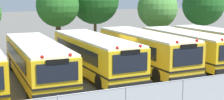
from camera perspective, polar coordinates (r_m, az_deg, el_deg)
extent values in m
plane|color=#595651|center=(23.31, 1.37, -3.77)|extent=(160.00, 160.00, 0.00)
cylinder|color=black|center=(16.93, -18.00, -7.75)|extent=(0.29, 1.00, 1.00)
cube|color=yellow|center=(21.37, -12.73, -1.61)|extent=(2.73, 10.64, 1.96)
cube|color=white|center=(21.20, -12.83, 1.15)|extent=(2.67, 10.43, 0.12)
cube|color=black|center=(16.48, -9.09, -7.75)|extent=(2.54, 0.22, 0.36)
cube|color=black|center=(16.22, -9.24, -3.81)|extent=(2.04, 0.11, 0.94)
cube|color=black|center=(21.86, -9.65, -0.42)|extent=(0.23, 8.26, 0.71)
cube|color=black|center=(21.42, -16.23, -0.88)|extent=(0.23, 8.26, 0.71)
cube|color=black|center=(21.45, -12.69, -2.63)|extent=(2.76, 10.75, 0.10)
sphere|color=red|center=(16.39, -7.14, -0.80)|extent=(0.18, 0.18, 0.18)
sphere|color=red|center=(16.07, -11.84, -1.15)|extent=(0.18, 0.18, 0.18)
cube|color=black|center=(16.09, -9.28, -1.99)|extent=(1.12, 0.11, 0.24)
cylinder|color=black|center=(18.12, -6.84, -6.17)|extent=(0.30, 1.01, 1.00)
cylinder|color=black|center=(17.65, -13.78, -6.82)|extent=(0.30, 1.01, 1.00)
cylinder|color=black|center=(25.10, -11.67, -1.83)|extent=(0.30, 1.01, 1.00)
cylinder|color=black|center=(24.77, -16.69, -2.20)|extent=(0.30, 1.01, 1.00)
cube|color=yellow|center=(22.19, -3.04, -0.76)|extent=(2.68, 9.95, 2.11)
cube|color=white|center=(22.01, -3.06, 2.10)|extent=(2.63, 9.76, 0.12)
cube|color=black|center=(17.96, 3.20, -6.16)|extent=(2.58, 0.20, 0.36)
cube|color=black|center=(17.70, 3.16, -2.21)|extent=(2.07, 0.09, 1.01)
cube|color=black|center=(22.91, -0.37, 0.44)|extent=(0.16, 7.73, 0.76)
cube|color=black|center=(21.96, -6.44, -0.03)|extent=(0.16, 7.73, 0.76)
cube|color=black|center=(22.27, -3.03, -1.83)|extent=(2.71, 10.05, 0.10)
sphere|color=red|center=(18.03, 4.86, 0.70)|extent=(0.18, 0.18, 0.18)
sphere|color=red|center=(17.38, 0.91, 0.39)|extent=(0.18, 0.18, 0.18)
cube|color=black|center=(17.59, 3.19, -0.37)|extent=(1.14, 0.10, 0.24)
cylinder|color=black|center=(19.74, 4.00, -4.80)|extent=(0.30, 1.00, 1.00)
cylinder|color=black|center=(18.77, -2.00, -5.55)|extent=(0.30, 1.00, 1.00)
cylinder|color=black|center=(25.64, -3.41, -1.40)|extent=(0.30, 1.00, 1.00)
cylinder|color=black|center=(24.90, -8.20, -1.82)|extent=(0.30, 1.00, 1.00)
cube|color=yellow|center=(23.77, 5.53, 0.00)|extent=(2.59, 9.90, 2.19)
cube|color=white|center=(23.60, 5.57, 2.76)|extent=(2.54, 9.70, 0.12)
cube|color=black|center=(19.90, 12.85, -4.81)|extent=(2.58, 0.18, 0.36)
cube|color=black|center=(19.66, 12.90, -1.09)|extent=(2.07, 0.07, 1.05)
cube|color=black|center=(24.63, 7.76, 1.12)|extent=(0.09, 7.71, 0.79)
cube|color=black|center=(23.35, 2.45, 0.73)|extent=(0.09, 7.71, 0.79)
cube|color=black|center=(23.84, 5.51, -1.04)|extent=(2.62, 10.00, 0.10)
sphere|color=red|center=(20.08, 14.27, 1.56)|extent=(0.18, 0.18, 0.18)
sphere|color=red|center=(19.24, 11.05, 1.33)|extent=(0.18, 0.18, 0.18)
cube|color=black|center=(19.55, 12.99, 0.63)|extent=(1.14, 0.09, 0.24)
cylinder|color=black|center=(21.71, 12.82, -3.68)|extent=(0.29, 1.00, 1.00)
cylinder|color=black|center=(20.43, 7.81, -4.36)|extent=(0.29, 1.00, 1.00)
cylinder|color=black|center=(27.16, 4.17, -0.77)|extent=(0.29, 1.00, 1.00)
cylinder|color=black|center=(26.16, -0.13, -1.16)|extent=(0.29, 1.00, 1.00)
cube|color=yellow|center=(26.14, 12.51, 0.53)|extent=(2.54, 9.50, 2.03)
cube|color=white|center=(26.00, 12.59, 2.88)|extent=(2.49, 9.31, 0.12)
cube|color=black|center=(27.06, 14.24, 1.47)|extent=(0.15, 7.38, 0.73)
cube|color=black|center=(25.64, 9.94, 1.18)|extent=(0.15, 7.38, 0.73)
cube|color=black|center=(26.21, 12.47, -0.34)|extent=(2.56, 9.59, 0.10)
sphere|color=red|center=(22.05, 18.27, 1.69)|extent=(0.18, 0.18, 0.18)
cylinder|color=black|center=(23.08, 15.18, -2.98)|extent=(0.29, 1.00, 1.00)
cylinder|color=black|center=(29.25, 10.73, -0.16)|extent=(0.29, 1.00, 1.00)
cylinder|color=black|center=(28.11, 7.17, -0.47)|extent=(0.29, 1.00, 1.00)
cube|color=black|center=(27.82, 16.52, 1.50)|extent=(0.17, 8.47, 0.71)
cylinder|color=black|center=(31.93, 15.44, 0.48)|extent=(0.30, 1.00, 1.00)
cylinder|color=black|center=(30.61, 12.48, 0.21)|extent=(0.30, 1.00, 1.00)
cylinder|color=#4C3823|center=(30.81, -9.11, 2.14)|extent=(0.47, 0.47, 2.87)
sphere|color=#286623|center=(30.57, -9.26, 7.49)|extent=(3.85, 3.85, 3.85)
sphere|color=#286623|center=(30.80, -9.34, 7.29)|extent=(3.07, 3.07, 3.07)
cylinder|color=#4C3823|center=(34.06, -2.89, 3.00)|extent=(0.29, 0.29, 2.90)
sphere|color=#1E561E|center=(33.83, -2.94, 8.49)|extent=(4.83, 4.83, 4.83)
sphere|color=#1E561E|center=(33.47, -3.45, 8.46)|extent=(2.74, 2.74, 2.74)
cylinder|color=#4C3823|center=(34.22, 7.66, 2.52)|extent=(0.46, 0.46, 2.39)
sphere|color=#478438|center=(33.99, 7.77, 7.06)|extent=(4.05, 4.05, 4.05)
sphere|color=#478438|center=(33.78, 7.49, 6.56)|extent=(2.42, 2.42, 2.42)
cylinder|color=#4C3823|center=(41.41, 15.10, 3.38)|extent=(0.33, 0.33, 2.19)
sphere|color=#1E561E|center=(41.20, 15.29, 7.45)|extent=(4.93, 4.93, 4.93)
sphere|color=#1E561E|center=(41.11, 14.75, 8.15)|extent=(3.05, 3.05, 3.05)
cylinder|color=#9EA0A3|center=(15.21, 11.96, -8.02)|extent=(0.07, 0.07, 1.73)
cube|color=#ADB2B7|center=(16.07, 16.03, -7.23)|extent=(25.34, 0.02, 1.69)
cylinder|color=#9EA0A3|center=(15.85, 16.18, -4.35)|extent=(25.34, 0.04, 0.04)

